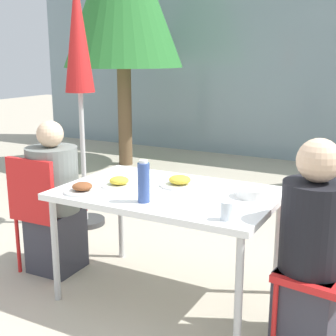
{
  "coord_description": "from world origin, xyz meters",
  "views": [
    {
      "loc": [
        1.35,
        -2.53,
        1.59
      ],
      "look_at": [
        0.0,
        0.0,
        0.89
      ],
      "focal_mm": 50.0,
      "sensor_mm": 36.0,
      "label": 1
    }
  ],
  "objects_px": {
    "bottle": "(144,182)",
    "salad_bowl": "(252,192)",
    "chair_right": "(325,256)",
    "person_left": "(54,203)",
    "chair_left": "(42,205)",
    "closed_umbrella": "(79,52)",
    "drinking_cup": "(227,211)",
    "person_right": "(312,253)"
  },
  "relations": [
    {
      "from": "person_left",
      "to": "salad_bowl",
      "type": "xyz_separation_m",
      "value": [
        1.45,
        0.15,
        0.24
      ]
    },
    {
      "from": "bottle",
      "to": "person_left",
      "type": "bearing_deg",
      "value": 165.14
    },
    {
      "from": "chair_right",
      "to": "bottle",
      "type": "distance_m",
      "value": 1.09
    },
    {
      "from": "bottle",
      "to": "drinking_cup",
      "type": "xyz_separation_m",
      "value": [
        0.54,
        -0.06,
        -0.07
      ]
    },
    {
      "from": "closed_umbrella",
      "to": "chair_right",
      "type": "bearing_deg",
      "value": -21.02
    },
    {
      "from": "chair_right",
      "to": "person_right",
      "type": "xyz_separation_m",
      "value": [
        -0.06,
        -0.07,
        0.03
      ]
    },
    {
      "from": "bottle",
      "to": "chair_left",
      "type": "bearing_deg",
      "value": 170.44
    },
    {
      "from": "bottle",
      "to": "drinking_cup",
      "type": "bearing_deg",
      "value": -6.11
    },
    {
      "from": "chair_left",
      "to": "salad_bowl",
      "type": "xyz_separation_m",
      "value": [
        1.5,
        0.23,
        0.25
      ]
    },
    {
      "from": "person_left",
      "to": "bottle",
      "type": "relative_size",
      "value": 4.47
    },
    {
      "from": "person_left",
      "to": "salad_bowl",
      "type": "relative_size",
      "value": 5.69
    },
    {
      "from": "person_right",
      "to": "drinking_cup",
      "type": "relative_size",
      "value": 11.96
    },
    {
      "from": "salad_bowl",
      "to": "bottle",
      "type": "bearing_deg",
      "value": -143.11
    },
    {
      "from": "chair_right",
      "to": "closed_umbrella",
      "type": "xyz_separation_m",
      "value": [
        -2.35,
        0.9,
        1.08
      ]
    },
    {
      "from": "chair_right",
      "to": "person_right",
      "type": "relative_size",
      "value": 0.75
    },
    {
      "from": "closed_umbrella",
      "to": "drinking_cup",
      "type": "xyz_separation_m",
      "value": [
        1.87,
        -1.18,
        -0.82
      ]
    },
    {
      "from": "chair_left",
      "to": "person_left",
      "type": "xyz_separation_m",
      "value": [
        0.05,
        0.08,
        0.0
      ]
    },
    {
      "from": "drinking_cup",
      "to": "salad_bowl",
      "type": "bearing_deg",
      "value": 91.56
    },
    {
      "from": "person_left",
      "to": "closed_umbrella",
      "type": "xyz_separation_m",
      "value": [
        -0.41,
        0.88,
        1.08
      ]
    },
    {
      "from": "person_left",
      "to": "closed_umbrella",
      "type": "relative_size",
      "value": 0.49
    },
    {
      "from": "person_left",
      "to": "person_right",
      "type": "height_order",
      "value": "person_right"
    },
    {
      "from": "person_left",
      "to": "chair_left",
      "type": "bearing_deg",
      "value": -122.06
    },
    {
      "from": "drinking_cup",
      "to": "salad_bowl",
      "type": "relative_size",
      "value": 0.5
    },
    {
      "from": "chair_left",
      "to": "closed_umbrella",
      "type": "bearing_deg",
      "value": 109.17
    },
    {
      "from": "person_left",
      "to": "drinking_cup",
      "type": "relative_size",
      "value": 11.5
    },
    {
      "from": "bottle",
      "to": "person_right",
      "type": "bearing_deg",
      "value": 8.69
    },
    {
      "from": "person_left",
      "to": "bottle",
      "type": "bearing_deg",
      "value": -16.52
    },
    {
      "from": "drinking_cup",
      "to": "salad_bowl",
      "type": "height_order",
      "value": "drinking_cup"
    },
    {
      "from": "person_right",
      "to": "closed_umbrella",
      "type": "xyz_separation_m",
      "value": [
        -2.29,
        0.97,
        1.05
      ]
    },
    {
      "from": "person_left",
      "to": "bottle",
      "type": "distance_m",
      "value": 1.01
    },
    {
      "from": "chair_left",
      "to": "person_right",
      "type": "bearing_deg",
      "value": -2.17
    },
    {
      "from": "bottle",
      "to": "salad_bowl",
      "type": "distance_m",
      "value": 0.67
    },
    {
      "from": "chair_right",
      "to": "salad_bowl",
      "type": "height_order",
      "value": "chair_right"
    },
    {
      "from": "salad_bowl",
      "to": "closed_umbrella",
      "type": "bearing_deg",
      "value": 158.78
    },
    {
      "from": "chair_left",
      "to": "person_left",
      "type": "distance_m",
      "value": 0.09
    },
    {
      "from": "chair_left",
      "to": "person_right",
      "type": "distance_m",
      "value": 1.92
    },
    {
      "from": "closed_umbrella",
      "to": "bottle",
      "type": "distance_m",
      "value": 1.89
    },
    {
      "from": "drinking_cup",
      "to": "chair_right",
      "type": "bearing_deg",
      "value": 30.32
    },
    {
      "from": "chair_left",
      "to": "bottle",
      "type": "distance_m",
      "value": 1.04
    },
    {
      "from": "person_left",
      "to": "person_right",
      "type": "relative_size",
      "value": 0.96
    },
    {
      "from": "chair_right",
      "to": "drinking_cup",
      "type": "distance_m",
      "value": 0.61
    },
    {
      "from": "chair_left",
      "to": "salad_bowl",
      "type": "distance_m",
      "value": 1.54
    }
  ]
}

